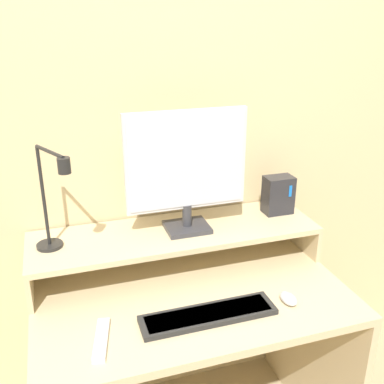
{
  "coord_description": "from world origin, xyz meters",
  "views": [
    {
      "loc": [
        -0.42,
        -0.97,
        1.7
      ],
      "look_at": [
        0.02,
        0.39,
        1.13
      ],
      "focal_mm": 42.0,
      "sensor_mm": 36.0,
      "label": 1
    }
  ],
  "objects": [
    {
      "name": "remote_control",
      "position": [
        -0.34,
        0.17,
        0.77
      ],
      "size": [
        0.08,
        0.19,
        0.02
      ],
      "color": "white",
      "rests_on": "desk"
    },
    {
      "name": "router_dock",
      "position": [
        0.46,
        0.57,
        0.99
      ],
      "size": [
        0.12,
        0.08,
        0.16
      ],
      "color": "#28282D",
      "rests_on": "monitor_shelf"
    },
    {
      "name": "keyboard",
      "position": [
        0.01,
        0.18,
        0.77
      ],
      "size": [
        0.46,
        0.12,
        0.02
      ],
      "color": "#282828",
      "rests_on": "desk"
    },
    {
      "name": "wall_back",
      "position": [
        0.0,
        0.74,
        1.25
      ],
      "size": [
        6.0,
        0.05,
        2.5
      ],
      "color": "beige",
      "rests_on": "ground_plane"
    },
    {
      "name": "desk_lamp",
      "position": [
        -0.44,
        0.5,
        1.1
      ],
      "size": [
        0.14,
        0.23,
        0.38
      ],
      "color": "black",
      "rests_on": "monitor_shelf"
    },
    {
      "name": "mouse",
      "position": [
        0.3,
        0.17,
        0.78
      ],
      "size": [
        0.05,
        0.08,
        0.03
      ],
      "color": "silver",
      "rests_on": "desk"
    },
    {
      "name": "desk",
      "position": [
        0.0,
        0.35,
        0.53
      ],
      "size": [
        1.12,
        0.7,
        0.76
      ],
      "color": "beige",
      "rests_on": "ground_plane"
    },
    {
      "name": "monitor_shelf",
      "position": [
        0.0,
        0.54,
        0.89
      ],
      "size": [
        1.12,
        0.33,
        0.15
      ],
      "color": "beige",
      "rests_on": "desk"
    },
    {
      "name": "monitor",
      "position": [
        0.05,
        0.54,
        1.17
      ],
      "size": [
        0.46,
        0.14,
        0.47
      ],
      "color": "#38383D",
      "rests_on": "monitor_shelf"
    }
  ]
}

